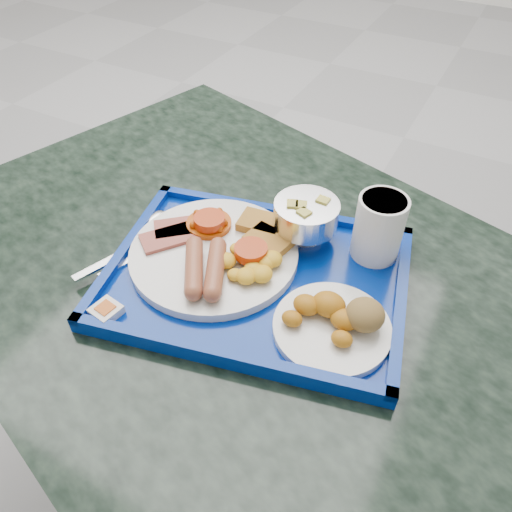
{
  "coord_description": "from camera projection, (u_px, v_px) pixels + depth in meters",
  "views": [
    {
      "loc": [
        1.06,
        -1.62,
        1.28
      ],
      "look_at": [
        0.81,
        -1.16,
        0.78
      ],
      "focal_mm": 35.0,
      "sensor_mm": 36.0,
      "label": 1
    }
  ],
  "objects": [
    {
      "name": "table",
      "position": [
        252.0,
        348.0,
        0.9
      ],
      "size": [
        1.34,
        1.08,
        0.72
      ],
      "rotation": [
        0.0,
        0.0,
        -0.31
      ],
      "color": "gray",
      "rests_on": "floor"
    },
    {
      "name": "fruit_bowl",
      "position": [
        306.0,
        215.0,
        0.79
      ],
      "size": [
        0.1,
        0.1,
        0.07
      ],
      "color": "silver",
      "rests_on": "tray"
    },
    {
      "name": "juice_cup",
      "position": [
        379.0,
        226.0,
        0.75
      ],
      "size": [
        0.07,
        0.07,
        0.1
      ],
      "color": "white",
      "rests_on": "tray"
    },
    {
      "name": "bread_plate",
      "position": [
        337.0,
        321.0,
        0.67
      ],
      "size": [
        0.16,
        0.16,
        0.05
      ],
      "rotation": [
        0.0,
        0.0,
        0.07
      ],
      "color": "white",
      "rests_on": "tray"
    },
    {
      "name": "floor",
      "position": [
        220.0,
        168.0,
        2.28
      ],
      "size": [
        6.0,
        6.0,
        0.0
      ],
      "primitive_type": "plane",
      "color": "#9B9B9D",
      "rests_on": "ground"
    },
    {
      "name": "main_plate",
      "position": [
        219.0,
        251.0,
        0.77
      ],
      "size": [
        0.26,
        0.26,
        0.04
      ],
      "rotation": [
        0.0,
        0.0,
        0.41
      ],
      "color": "white",
      "rests_on": "tray"
    },
    {
      "name": "spoon",
      "position": [
        151.0,
        228.0,
        0.83
      ],
      "size": [
        0.08,
        0.18,
        0.01
      ],
      "rotation": [
        0.0,
        0.0,
        -0.32
      ],
      "color": "silver",
      "rests_on": "tray"
    },
    {
      "name": "tray",
      "position": [
        256.0,
        278.0,
        0.76
      ],
      "size": [
        0.5,
        0.41,
        0.03
      ],
      "rotation": [
        0.0,
        0.0,
        0.22
      ],
      "color": "#032590",
      "rests_on": "table"
    },
    {
      "name": "knife",
      "position": [
        129.0,
        250.0,
        0.79
      ],
      "size": [
        0.08,
        0.19,
        0.0
      ],
      "primitive_type": "cube",
      "rotation": [
        0.0,
        0.0,
        -0.35
      ],
      "color": "silver",
      "rests_on": "tray"
    },
    {
      "name": "jam_packet",
      "position": [
        106.0,
        311.0,
        0.7
      ],
      "size": [
        0.04,
        0.04,
        0.01
      ],
      "rotation": [
        0.0,
        0.0,
        -0.16
      ],
      "color": "white",
      "rests_on": "tray"
    }
  ]
}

